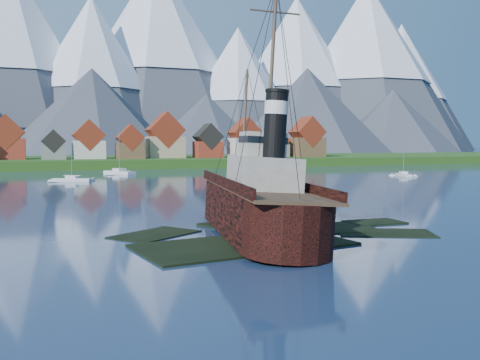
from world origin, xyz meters
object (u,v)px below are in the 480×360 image
object	(u,v)px
tugboat_wreck	(250,202)
sailboat_c	(72,180)
sailboat_e	(119,173)
sailboat_d	(403,175)

from	to	relation	value
tugboat_wreck	sailboat_c	size ratio (longest dim) A/B	2.69
sailboat_c	sailboat_e	world-z (taller)	sailboat_e
sailboat_d	sailboat_e	world-z (taller)	sailboat_e
sailboat_d	sailboat_e	bearing A→B (deg)	170.04
sailboat_c	sailboat_d	size ratio (longest dim) A/B	1.07
sailboat_e	sailboat_c	bearing A→B (deg)	-147.12
tugboat_wreck	sailboat_c	world-z (taller)	tugboat_wreck
tugboat_wreck	sailboat_d	world-z (taller)	tugboat_wreck
tugboat_wreck	sailboat_d	xyz separation A→B (m)	(70.07, 67.07, -2.77)
tugboat_wreck	sailboat_e	world-z (taller)	tugboat_wreck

